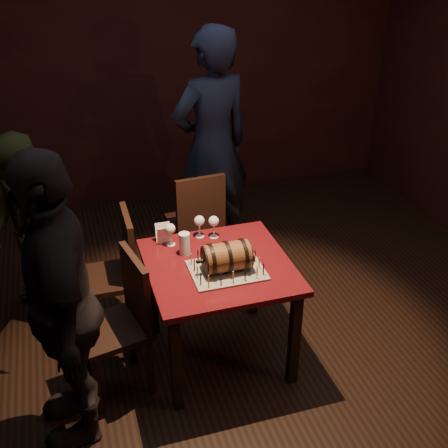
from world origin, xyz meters
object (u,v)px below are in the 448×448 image
at_px(chair_back, 197,219).
at_px(chair_left_rear, 117,268).
at_px(chair_left_front, 123,317).
at_px(pub_table, 219,278).
at_px(wine_glass_mid, 199,222).
at_px(wine_glass_right, 214,222).
at_px(pint_of_ale, 185,244).
at_px(person_left_rear, 27,237).
at_px(person_left_front, 61,304).
at_px(barrel_cake, 227,257).
at_px(person_back, 212,147).
at_px(wine_glass_left, 170,230).

relative_size(chair_back, chair_left_rear, 1.00).
height_order(chair_back, chair_left_front, same).
bearing_deg(pub_table, wine_glass_mid, 94.29).
bearing_deg(wine_glass_right, pint_of_ale, -148.33).
height_order(pint_of_ale, person_left_rear, person_left_rear).
relative_size(chair_left_rear, person_left_front, 0.53).
bearing_deg(chair_back, chair_left_front, -124.81).
bearing_deg(barrel_cake, chair_back, 84.99).
distance_m(barrel_cake, person_back, 1.50).
height_order(pub_table, pint_of_ale, pint_of_ale).
height_order(wine_glass_right, pint_of_ale, wine_glass_right).
xyz_separation_m(wine_glass_mid, chair_left_rear, (-0.57, 0.13, -0.34)).
xyz_separation_m(chair_left_rear, person_back, (0.95, 0.87, 0.46)).
distance_m(pub_table, chair_left_rear, 0.78).
bearing_deg(wine_glass_mid, barrel_cake, -83.54).
relative_size(wine_glass_mid, person_back, 0.08).
relative_size(wine_glass_mid, person_left_front, 0.09).
xyz_separation_m(wine_glass_mid, wine_glass_right, (0.09, -0.03, 0.00)).
xyz_separation_m(wine_glass_left, person_back, (0.59, 1.05, 0.12)).
height_order(wine_glass_mid, chair_left_rear, chair_left_rear).
bearing_deg(chair_left_front, wine_glass_left, 43.88).
height_order(pub_table, person_back, person_back).
relative_size(chair_back, person_back, 0.47).
height_order(wine_glass_right, person_back, person_back).
xyz_separation_m(wine_glass_left, wine_glass_right, (0.30, 0.01, 0.00)).
xyz_separation_m(pint_of_ale, person_back, (0.52, 1.18, 0.16)).
height_order(pub_table, wine_glass_mid, wine_glass_mid).
distance_m(wine_glass_mid, person_back, 1.08).
bearing_deg(person_left_front, wine_glass_left, 129.84).
relative_size(wine_glass_left, chair_back, 0.17).
bearing_deg(chair_back, wine_glass_mid, -102.74).
distance_m(wine_glass_left, chair_left_rear, 0.53).
relative_size(wine_glass_left, wine_glass_mid, 1.00).
bearing_deg(person_left_rear, wine_glass_left, 49.44).
bearing_deg(pub_table, chair_left_front, -174.23).
bearing_deg(chair_back, wine_glass_right, -94.78).
distance_m(pub_table, person_left_front, 1.05).
xyz_separation_m(wine_glass_left, chair_back, (0.36, 0.71, -0.35)).
height_order(wine_glass_mid, person_left_front, person_left_front).
xyz_separation_m(chair_left_front, person_back, (0.98, 1.43, 0.46)).
bearing_deg(person_left_front, person_left_rear, -170.70).
height_order(chair_left_rear, person_back, person_back).
xyz_separation_m(wine_glass_left, pint_of_ale, (0.06, -0.13, -0.05)).
bearing_deg(person_back, pint_of_ale, 50.81).
relative_size(wine_glass_mid, chair_left_rear, 0.17).
bearing_deg(pub_table, person_left_front, -161.55).
distance_m(pint_of_ale, person_back, 1.30).
bearing_deg(wine_glass_right, chair_left_front, -150.64).
bearing_deg(person_left_rear, chair_left_rear, 50.73).
distance_m(chair_left_front, person_left_rear, 0.98).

